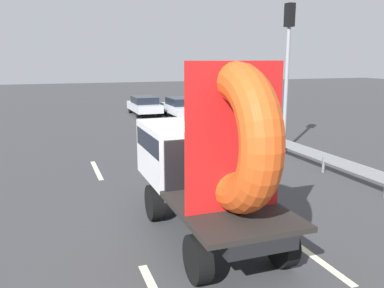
# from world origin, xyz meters

# --- Properties ---
(ground_plane) EXTENTS (120.00, 120.00, 0.00)m
(ground_plane) POSITION_xyz_m (0.00, 0.00, 0.00)
(ground_plane) COLOR #38383A
(flatbed_truck) EXTENTS (2.02, 5.08, 3.83)m
(flatbed_truck) POSITION_xyz_m (-0.15, -0.43, 1.81)
(flatbed_truck) COLOR black
(flatbed_truck) RESTS_ON ground_plane
(distant_sedan) EXTENTS (1.71, 3.98, 1.30)m
(distant_sedan) POSITION_xyz_m (3.14, 19.33, 0.70)
(distant_sedan) COLOR black
(distant_sedan) RESTS_ON ground_plane
(traffic_light) EXTENTS (0.42, 0.36, 6.02)m
(traffic_light) POSITION_xyz_m (6.03, 6.07, 3.91)
(traffic_light) COLOR gray
(traffic_light) RESTS_ON ground_plane
(guardrail) EXTENTS (0.10, 11.01, 0.71)m
(guardrail) POSITION_xyz_m (5.57, 1.45, 0.52)
(guardrail) COLOR gray
(guardrail) RESTS_ON ground_plane
(lane_dash_left_far) EXTENTS (0.16, 2.56, 0.01)m
(lane_dash_left_far) POSITION_xyz_m (-1.80, 5.79, 0.00)
(lane_dash_left_far) COLOR beige
(lane_dash_left_far) RESTS_ON ground_plane
(lane_dash_right_near) EXTENTS (0.16, 2.40, 0.01)m
(lane_dash_right_near) POSITION_xyz_m (1.50, -2.14, 0.00)
(lane_dash_right_near) COLOR beige
(lane_dash_right_near) RESTS_ON ground_plane
(lane_dash_right_far) EXTENTS (0.16, 2.81, 0.01)m
(lane_dash_right_far) POSITION_xyz_m (1.50, 4.98, 0.00)
(lane_dash_right_far) COLOR beige
(lane_dash_right_far) RESTS_ON ground_plane
(oncoming_car) EXTENTS (1.72, 4.01, 1.31)m
(oncoming_car) POSITION_xyz_m (5.20, 17.44, 0.70)
(oncoming_car) COLOR black
(oncoming_car) RESTS_ON ground_plane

